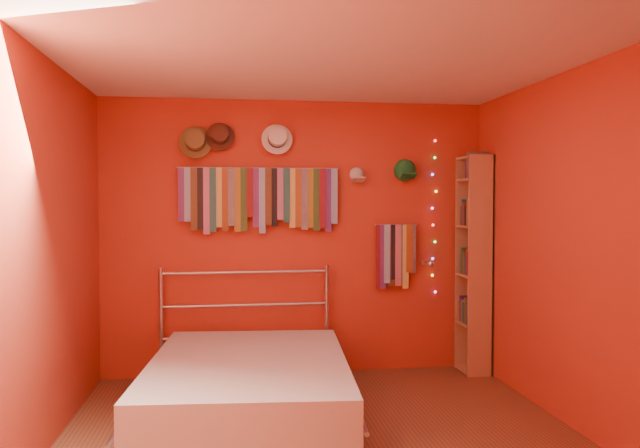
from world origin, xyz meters
name	(u,v)px	position (x,y,z in m)	size (l,w,h in m)	color
ground	(325,445)	(0.00, 0.00, 0.00)	(3.50, 3.50, 0.00)	brown
back_wall	(297,237)	(0.00, 1.75, 1.25)	(3.50, 0.02, 2.50)	#A5291A
right_wall	(579,250)	(1.75, 0.00, 1.25)	(0.02, 3.50, 2.50)	#A5291A
left_wall	(37,256)	(-1.75, 0.00, 1.25)	(0.02, 3.50, 2.50)	#A5291A
ceiling	(325,56)	(0.00, 0.00, 2.50)	(3.50, 3.50, 0.02)	white
tie_rack	(259,197)	(-0.34, 1.68, 1.62)	(1.45, 0.03, 0.60)	#B0B0B5
small_tie_rack	(396,253)	(0.92, 1.69, 1.10)	(0.40, 0.03, 0.60)	#B0B0B5
fedora_olive	(195,141)	(-0.90, 1.65, 2.11)	(0.29, 0.16, 0.29)	brown
fedora_brown	(220,136)	(-0.69, 1.66, 2.16)	(0.25, 0.14, 0.25)	#4A271A
fedora_white	(277,138)	(-0.18, 1.66, 2.15)	(0.28, 0.15, 0.28)	white
cap_white	(357,175)	(0.55, 1.70, 1.83)	(0.16, 0.20, 0.16)	silver
cap_green	(405,170)	(1.01, 1.70, 1.87)	(0.19, 0.24, 0.19)	#197431
fairy_lights	(434,217)	(1.29, 1.71, 1.44)	(0.06, 0.02, 1.45)	#FF3333
reading_lamp	(430,264)	(1.20, 1.54, 1.01)	(0.06, 0.27, 0.08)	#B0B0B5
bookshelf	(478,263)	(1.66, 1.53, 1.02)	(0.25, 0.34, 2.00)	#AC754E
bed	(249,386)	(-0.47, 0.60, 0.23)	(1.66, 2.12, 1.00)	#B0B0B5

